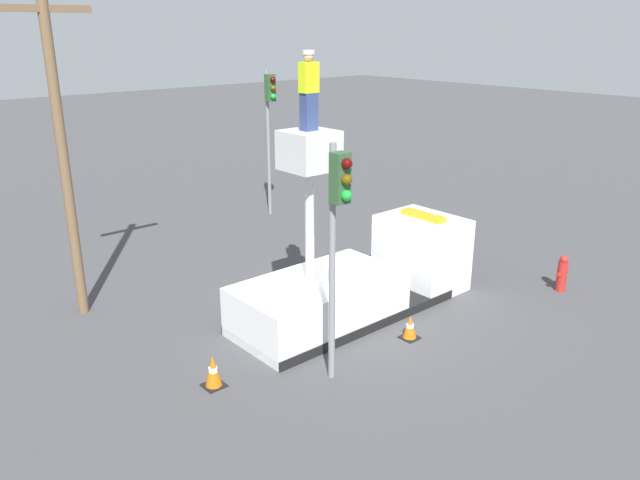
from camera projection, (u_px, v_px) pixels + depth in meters
ground_plane at (344, 315)px, 16.43m from camera, size 120.00×120.00×0.00m
bucket_truck at (359, 279)px, 16.47m from camera, size 6.99×2.36×4.99m
worker at (309, 91)px, 13.80m from camera, size 0.40×0.26×1.75m
traffic_light_pole at (337, 219)px, 12.30m from camera, size 0.34×0.57×5.11m
traffic_light_across at (270, 115)px, 23.92m from camera, size 0.34×0.57×5.66m
fire_hydrant at (562, 273)px, 17.82m from camera, size 0.52×0.28×1.07m
traffic_cone_rear at (213, 372)px, 13.10m from camera, size 0.44×0.44×0.72m
traffic_cone_curbside at (410, 327)px, 15.15m from camera, size 0.42×0.42×0.61m
utility_pole at (62, 147)px, 15.22m from camera, size 2.20×0.26×8.21m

